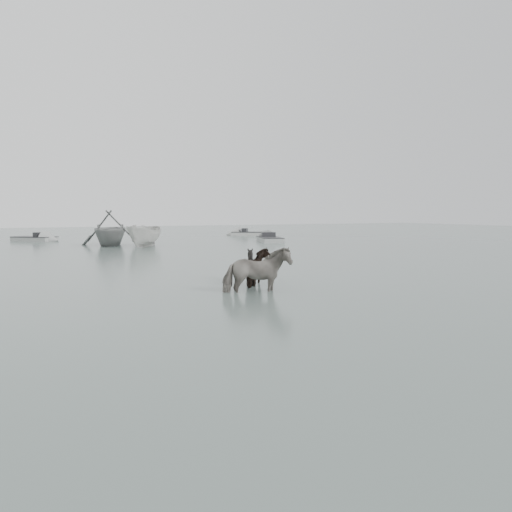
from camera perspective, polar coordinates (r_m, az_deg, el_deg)
name	(u,v)px	position (r m, az deg, el deg)	size (l,w,h in m)	color
ground	(286,289)	(15.86, 3.41, -3.81)	(140.00, 140.00, 0.00)	#566761
pony_pinto	(257,264)	(15.12, 0.07, -0.94)	(0.93, 2.04, 1.73)	black
pony_dark	(260,263)	(16.78, 0.50, -0.76)	(1.47, 1.26, 1.48)	black
pony_black	(251,262)	(17.20, -0.55, -0.69)	(1.16, 1.30, 1.43)	black
rowboat_trail	(111,227)	(37.87, -16.29, 3.23)	(4.41, 5.12, 2.69)	gray
boat_small	(145,235)	(35.64, -12.59, 2.40)	(1.65, 4.38, 1.69)	silver
skiff_port	(270,237)	(40.62, 1.60, 2.17)	(5.32, 1.60, 0.75)	#959895
skiff_mid	(34,237)	(45.37, -24.01, 2.04)	(4.95, 1.60, 0.75)	#959895
skiff_star	(251,232)	(51.09, -0.59, 2.77)	(5.27, 1.60, 0.75)	#B4B4AF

